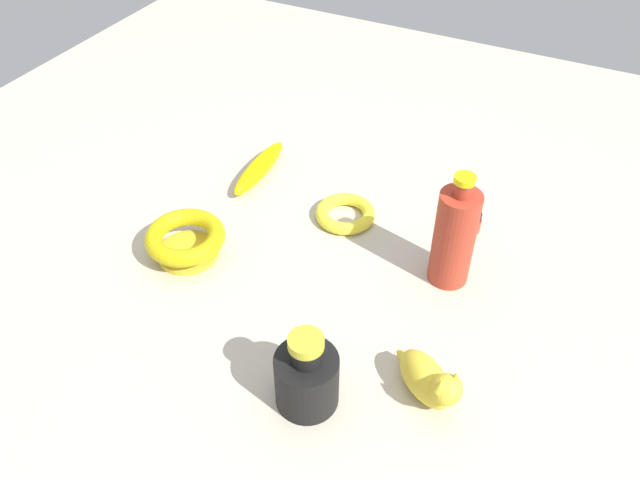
% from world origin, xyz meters
% --- Properties ---
extents(ground, '(2.00, 2.00, 0.00)m').
position_xyz_m(ground, '(0.00, 0.00, 0.00)').
color(ground, '#BCB29E').
extents(bowl, '(0.14, 0.14, 0.06)m').
position_xyz_m(bowl, '(0.08, -0.22, 0.04)').
color(bowl, gold).
rests_on(bowl, ground).
extents(bottle_short, '(0.09, 0.09, 0.13)m').
position_xyz_m(bottle_short, '(0.25, 0.10, 0.05)').
color(bottle_short, black).
rests_on(bottle_short, ground).
extents(bangle, '(0.11, 0.11, 0.02)m').
position_xyz_m(bangle, '(-0.14, -0.02, 0.01)').
color(bangle, yellow).
rests_on(bangle, ground).
extents(cat_figurine, '(0.10, 0.12, 0.09)m').
position_xyz_m(cat_figurine, '(0.17, 0.26, 0.04)').
color(cat_figurine, yellow).
rests_on(cat_figurine, ground).
extents(bottle_tall, '(0.07, 0.07, 0.21)m').
position_xyz_m(bottle_tall, '(-0.08, 0.21, 0.09)').
color(bottle_tall, '#A63321').
rests_on(bottle_tall, ground).
extents(banana, '(0.20, 0.05, 0.04)m').
position_xyz_m(banana, '(-0.19, -0.23, 0.02)').
color(banana, yellow).
rests_on(banana, ground).
extents(nail_polish_jar, '(0.04, 0.04, 0.04)m').
position_xyz_m(nail_polish_jar, '(-0.21, 0.20, 0.02)').
color(nail_polish_jar, '#B43824').
rests_on(nail_polish_jar, ground).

